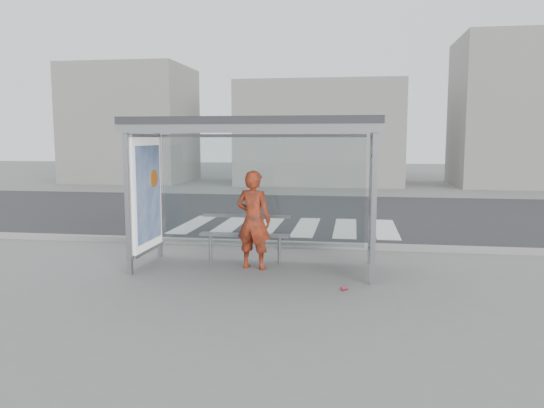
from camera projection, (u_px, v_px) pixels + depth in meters
The scene contains 11 objects.
ground at pixel (255, 269), 9.28m from camera, with size 80.00×80.00×0.00m, color slate.
road at pixel (297, 213), 16.15m from camera, with size 30.00×10.00×0.01m, color #252528.
curb at pixel (272, 244), 11.19m from camera, with size 30.00×0.18×0.12m, color gray.
crosswalk at pixel (287, 227), 13.70m from camera, with size 5.55×3.00×0.00m.
bus_shelter at pixel (234, 155), 9.16m from camera, with size 4.25×1.65×2.62m.
building_left at pixel (132, 124), 28.08m from camera, with size 6.00×5.00×6.00m, color gray.
building_center at pixel (321, 134), 26.63m from camera, with size 8.00×5.00×5.00m, color gray.
building_right at pixel (510, 112), 25.14m from camera, with size 5.00×5.00×7.00m, color gray.
person at pixel (254, 220), 9.21m from camera, with size 0.63×0.41×1.73m, color orange.
bench at pixel (245, 234), 9.75m from camera, with size 1.67×0.31×0.86m.
soda_can at pixel (344, 288), 7.96m from camera, with size 0.06×0.06×0.11m, color #D53E5C.
Camera 1 is at (1.68, -8.92, 2.28)m, focal length 35.00 mm.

